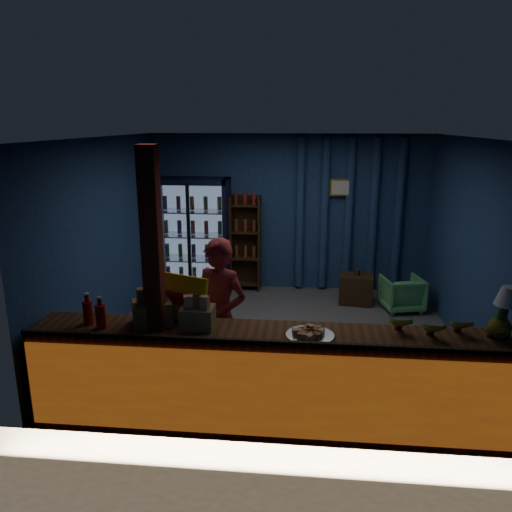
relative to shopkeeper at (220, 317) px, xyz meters
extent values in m
plane|color=#515154|center=(0.57, 1.30, -0.83)|extent=(4.60, 4.60, 0.00)
plane|color=navy|center=(0.57, 3.50, 0.47)|extent=(4.60, 0.00, 4.60)
plane|color=navy|center=(0.57, -0.90, 0.47)|extent=(4.60, 0.00, 4.60)
plane|color=navy|center=(-1.73, 1.30, 0.47)|extent=(0.00, 4.40, 4.40)
plane|color=navy|center=(2.87, 1.30, 0.47)|extent=(0.00, 4.40, 4.40)
plane|color=#472D19|center=(0.57, 1.30, 1.77)|extent=(4.60, 4.60, 0.00)
cube|color=brown|center=(0.57, -0.60, -0.35)|extent=(4.40, 0.55, 0.95)
cube|color=red|center=(0.57, -0.89, -0.35)|extent=(4.35, 0.02, 0.81)
cube|color=#3E2713|center=(0.57, -0.87, 0.14)|extent=(4.40, 0.04, 0.04)
cube|color=maroon|center=(-0.48, -0.60, 0.47)|extent=(0.16, 0.16, 2.60)
cube|color=black|center=(-0.98, 3.42, 0.12)|extent=(1.20, 0.06, 1.90)
cube|color=black|center=(-1.55, 3.15, 0.12)|extent=(0.06, 0.60, 1.90)
cube|color=black|center=(-0.41, 3.15, 0.12)|extent=(0.06, 0.60, 1.90)
cube|color=black|center=(-0.98, 3.15, 1.03)|extent=(1.20, 0.60, 0.08)
cube|color=black|center=(-0.98, 3.15, -0.79)|extent=(1.20, 0.60, 0.08)
cube|color=#99B2D8|center=(-0.98, 3.37, 0.12)|extent=(1.08, 0.02, 1.74)
cube|color=white|center=(-0.98, 2.87, 0.12)|extent=(1.12, 0.02, 1.78)
cube|color=black|center=(-0.98, 2.85, 0.12)|extent=(0.05, 0.05, 1.80)
cube|color=silver|center=(-0.98, 3.15, -0.66)|extent=(1.08, 0.48, 0.02)
cylinder|color=#AF2019|center=(-1.43, 3.15, -0.53)|extent=(0.07, 0.07, 0.22)
cylinder|color=#186018|center=(-1.21, 3.15, -0.53)|extent=(0.07, 0.07, 0.22)
cylinder|color=olive|center=(-0.98, 3.15, -0.53)|extent=(0.07, 0.07, 0.22)
cylinder|color=navy|center=(-0.76, 3.15, -0.53)|extent=(0.07, 0.07, 0.22)
cylinder|color=maroon|center=(-0.53, 3.15, -0.53)|extent=(0.07, 0.07, 0.22)
cube|color=silver|center=(-0.98, 3.15, -0.26)|extent=(1.08, 0.48, 0.02)
cylinder|color=#186018|center=(-1.43, 3.15, -0.13)|extent=(0.07, 0.07, 0.22)
cylinder|color=olive|center=(-1.21, 3.15, -0.13)|extent=(0.07, 0.07, 0.22)
cylinder|color=navy|center=(-0.98, 3.15, -0.13)|extent=(0.07, 0.07, 0.22)
cylinder|color=maroon|center=(-0.76, 3.15, -0.13)|extent=(0.07, 0.07, 0.22)
cylinder|color=#AF2019|center=(-0.53, 3.15, -0.13)|extent=(0.07, 0.07, 0.22)
cube|color=silver|center=(-0.98, 3.15, 0.14)|extent=(1.08, 0.48, 0.02)
cylinder|color=olive|center=(-1.43, 3.15, 0.27)|extent=(0.07, 0.07, 0.22)
cylinder|color=navy|center=(-1.21, 3.15, 0.27)|extent=(0.07, 0.07, 0.22)
cylinder|color=maroon|center=(-0.98, 3.15, 0.27)|extent=(0.07, 0.07, 0.22)
cylinder|color=#AF2019|center=(-0.76, 3.15, 0.27)|extent=(0.07, 0.07, 0.22)
cylinder|color=#186018|center=(-0.53, 3.15, 0.27)|extent=(0.07, 0.07, 0.22)
cube|color=silver|center=(-0.98, 3.15, 0.54)|extent=(1.08, 0.48, 0.02)
cylinder|color=navy|center=(-1.43, 3.15, 0.67)|extent=(0.07, 0.07, 0.22)
cylinder|color=maroon|center=(-1.21, 3.15, 0.67)|extent=(0.07, 0.07, 0.22)
cylinder|color=#AF2019|center=(-0.98, 3.15, 0.67)|extent=(0.07, 0.07, 0.22)
cylinder|color=#186018|center=(-0.76, 3.15, 0.67)|extent=(0.07, 0.07, 0.22)
cylinder|color=olive|center=(-0.53, 3.15, 0.67)|extent=(0.07, 0.07, 0.22)
cube|color=#3E2713|center=(-0.13, 3.45, -0.03)|extent=(0.50, 0.02, 1.60)
cube|color=#3E2713|center=(-0.37, 3.32, -0.03)|extent=(0.03, 0.28, 1.60)
cube|color=#3E2713|center=(0.10, 3.32, -0.03)|extent=(0.03, 0.28, 1.60)
cube|color=#3E2713|center=(-0.13, 3.32, -0.73)|extent=(0.46, 0.26, 0.02)
cube|color=#3E2713|center=(-0.13, 3.32, -0.28)|extent=(0.46, 0.26, 0.02)
cube|color=#3E2713|center=(-0.13, 3.32, 0.17)|extent=(0.46, 0.26, 0.02)
cube|color=#3E2713|center=(-0.13, 3.32, 0.62)|extent=(0.46, 0.26, 0.02)
cylinder|color=navy|center=(0.77, 3.44, 0.47)|extent=(0.14, 0.14, 2.50)
cylinder|color=navy|center=(1.17, 3.44, 0.47)|extent=(0.14, 0.14, 2.50)
cylinder|color=navy|center=(1.57, 3.44, 0.47)|extent=(0.14, 0.14, 2.50)
cylinder|color=navy|center=(1.97, 3.44, 0.47)|extent=(0.14, 0.14, 2.50)
cylinder|color=navy|center=(2.37, 3.44, 0.47)|extent=(0.14, 0.14, 2.50)
cube|color=gold|center=(1.42, 3.40, 0.92)|extent=(0.36, 0.03, 0.28)
cube|color=silver|center=(1.42, 3.38, 0.92)|extent=(0.30, 0.01, 0.22)
imported|color=maroon|center=(0.00, 0.00, 0.00)|extent=(0.70, 0.57, 1.65)
imported|color=#5DBB6E|center=(2.34, 2.58, -0.57)|extent=(0.67, 0.68, 0.52)
cube|color=#3E2713|center=(1.68, 2.80, -0.60)|extent=(0.55, 0.43, 0.46)
cylinder|color=#3E2713|center=(1.68, 2.80, -0.32)|extent=(0.09, 0.09, 0.09)
cube|color=yellow|center=(-0.29, -0.41, 0.34)|extent=(0.55, 0.31, 0.44)
cube|color=red|center=(-0.29, -0.43, 0.34)|extent=(0.44, 0.20, 0.11)
cylinder|color=red|center=(-1.14, -0.58, 0.23)|extent=(0.09, 0.09, 0.22)
cylinder|color=red|center=(-1.14, -0.58, 0.38)|extent=(0.04, 0.04, 0.08)
cylinder|color=white|center=(-1.14, -0.58, 0.42)|extent=(0.05, 0.05, 0.02)
cylinder|color=red|center=(-0.98, -0.66, 0.23)|extent=(0.09, 0.09, 0.22)
cylinder|color=red|center=(-0.98, -0.66, 0.38)|extent=(0.04, 0.04, 0.08)
cylinder|color=white|center=(-0.98, -0.66, 0.42)|extent=(0.05, 0.05, 0.02)
cube|color=#977C49|center=(-0.54, -0.52, 0.23)|extent=(0.43, 0.40, 0.22)
cube|color=#D4652F|center=(-0.62, -0.56, 0.41)|extent=(0.11, 0.09, 0.14)
cube|color=orange|center=(-0.54, -0.52, 0.41)|extent=(0.11, 0.09, 0.14)
cube|color=#D4652F|center=(-0.47, -0.48, 0.41)|extent=(0.11, 0.09, 0.14)
cube|color=#977C49|center=(-0.10, -0.56, 0.22)|extent=(0.30, 0.25, 0.19)
cube|color=#D4652F|center=(-0.18, -0.56, 0.38)|extent=(0.08, 0.05, 0.12)
cube|color=orange|center=(-0.10, -0.56, 0.38)|extent=(0.08, 0.05, 0.12)
cube|color=#D4652F|center=(-0.03, -0.56, 0.38)|extent=(0.08, 0.05, 0.12)
cylinder|color=silver|center=(0.93, -0.67, 0.13)|extent=(0.43, 0.43, 0.02)
cube|color=#D4652F|center=(1.01, -0.67, 0.17)|extent=(0.09, 0.07, 0.05)
cube|color=orange|center=(0.98, -0.61, 0.17)|extent=(0.11, 0.11, 0.05)
cube|color=#D4652F|center=(0.93, -0.59, 0.17)|extent=(0.07, 0.09, 0.05)
cube|color=orange|center=(0.87, -0.61, 0.17)|extent=(0.11, 0.11, 0.05)
cube|color=#D4652F|center=(0.84, -0.67, 0.17)|extent=(0.09, 0.07, 0.05)
cube|color=orange|center=(0.87, -0.73, 0.17)|extent=(0.11, 0.11, 0.05)
cube|color=#D4652F|center=(0.93, -0.75, 0.17)|extent=(0.07, 0.09, 0.05)
cube|color=orange|center=(0.98, -0.73, 0.17)|extent=(0.11, 0.11, 0.05)
cylinder|color=black|center=(2.62, -0.51, 0.14)|extent=(0.11, 0.11, 0.04)
cylinder|color=black|center=(2.62, -0.51, 0.31)|extent=(0.02, 0.02, 0.33)
cone|color=white|center=(2.62, -0.51, 0.51)|extent=(0.24, 0.24, 0.16)
sphere|color=olive|center=(2.56, -0.55, 0.23)|extent=(0.19, 0.19, 0.19)
cone|color=#20571E|center=(2.56, -0.55, 0.39)|extent=(0.11, 0.11, 0.15)
camera|label=1|loc=(0.86, -4.75, 1.96)|focal=35.00mm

